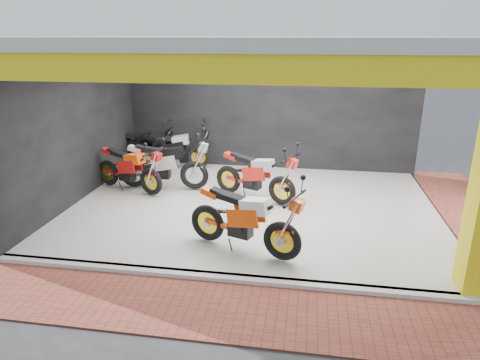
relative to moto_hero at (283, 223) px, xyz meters
name	(u,v)px	position (x,y,z in m)	size (l,w,h in m)	color
ground	(238,251)	(-0.81, 0.40, -0.80)	(80.00, 80.00, 0.00)	#2D2D30
showroom_floor	(253,207)	(-0.81, 2.40, -0.75)	(8.00, 6.00, 0.10)	white
showroom_ceiling	(255,42)	(-0.81, 2.40, 2.80)	(8.40, 6.40, 0.20)	beige
back_wall	(268,110)	(-0.81, 5.50, 0.95)	(8.20, 0.20, 3.50)	black
left_wall	(75,127)	(-4.91, 2.40, 0.95)	(0.20, 6.20, 3.50)	black
header_beam_front	(226,69)	(-0.81, -0.60, 2.50)	(8.40, 0.30, 0.40)	yellow
header_beam_right	(466,59)	(3.19, 2.40, 2.50)	(0.30, 6.40, 0.40)	yellow
floor_kerb	(228,278)	(-0.81, -0.62, -0.75)	(8.00, 0.20, 0.10)	white
paver_front	(218,309)	(-0.81, -1.40, -0.79)	(9.00, 1.40, 0.03)	brown
paver_right	(480,223)	(3.99, 2.40, -0.79)	(1.40, 7.00, 0.03)	brown
moto_hero	(283,223)	(0.00, 0.00, 0.00)	(2.30, 0.85, 1.41)	#F74A0A
moto_row_a	(282,177)	(-0.17, 2.49, -0.02)	(2.23, 0.83, 1.36)	red
moto_row_b	(194,162)	(-2.37, 3.18, 0.02)	(2.36, 0.87, 1.44)	#ABADB2
moto_row_c	(150,169)	(-3.28, 2.63, -0.04)	(2.16, 0.80, 1.32)	red
moto_row_d	(162,145)	(-3.77, 4.90, -0.04)	(2.16, 0.80, 1.32)	black
moto_row_e	(198,146)	(-2.71, 4.90, -0.04)	(2.19, 0.81, 1.34)	black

